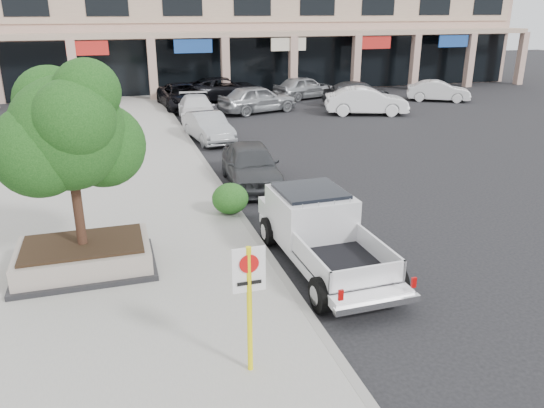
{
  "coord_description": "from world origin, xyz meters",
  "views": [
    {
      "loc": [
        -4.98,
        -10.23,
        5.95
      ],
      "look_at": [
        -1.4,
        1.5,
        1.43
      ],
      "focal_mm": 35.0,
      "sensor_mm": 36.0,
      "label": 1
    }
  ],
  "objects": [
    {
      "name": "ground",
      "position": [
        0.0,
        0.0,
        0.0
      ],
      "size": [
        120.0,
        120.0,
        0.0
      ],
      "primitive_type": "plane",
      "color": "black",
      "rests_on": "ground"
    },
    {
      "name": "sidewalk",
      "position": [
        -5.5,
        6.0,
        0.07
      ],
      "size": [
        8.0,
        52.0,
        0.15
      ],
      "primitive_type": "cube",
      "color": "gray",
      "rests_on": "ground"
    },
    {
      "name": "curb",
      "position": [
        -1.55,
        6.0,
        0.07
      ],
      "size": [
        0.2,
        52.0,
        0.15
      ],
      "primitive_type": "cube",
      "color": "gray",
      "rests_on": "ground"
    },
    {
      "name": "strip_mall",
      "position": [
        8.0,
        33.93,
        4.75
      ],
      "size": [
        40.55,
        12.43,
        9.5
      ],
      "color": "tan",
      "rests_on": "ground"
    },
    {
      "name": "planter",
      "position": [
        -5.91,
        1.83,
        0.48
      ],
      "size": [
        3.2,
        2.2,
        0.68
      ],
      "color": "black",
      "rests_on": "sidewalk"
    },
    {
      "name": "planter_tree",
      "position": [
        -5.78,
        1.98,
        3.41
      ],
      "size": [
        2.9,
        2.55,
        4.0
      ],
      "color": "black",
      "rests_on": "planter"
    },
    {
      "name": "no_parking_sign",
      "position": [
        -3.13,
        -2.91,
        1.63
      ],
      "size": [
        0.55,
        0.09,
        2.3
      ],
      "color": "#FFEC0D",
      "rests_on": "sidewalk"
    },
    {
      "name": "hedge",
      "position": [
        -1.82,
        4.42,
        0.62
      ],
      "size": [
        1.1,
        0.99,
        0.93
      ],
      "primitive_type": "ellipsoid",
      "color": "#184213",
      "rests_on": "sidewalk"
    },
    {
      "name": "pickup_truck",
      "position": [
        -0.35,
        0.54,
        0.86
      ],
      "size": [
        2.12,
        5.48,
        1.71
      ],
      "primitive_type": null,
      "rotation": [
        0.0,
        0.0,
        0.02
      ],
      "color": "silver",
      "rests_on": "ground"
    },
    {
      "name": "curb_car_a",
      "position": [
        -0.39,
        7.33,
        0.76
      ],
      "size": [
        2.14,
        4.57,
        1.51
      ],
      "primitive_type": "imported",
      "rotation": [
        0.0,
        0.0,
        -0.08
      ],
      "color": "#313337",
      "rests_on": "ground"
    },
    {
      "name": "curb_car_b",
      "position": [
        -0.61,
        14.49,
        0.68
      ],
      "size": [
        1.98,
        4.27,
        1.36
      ],
      "primitive_type": "imported",
      "rotation": [
        0.0,
        0.0,
        0.13
      ],
      "color": "#95989C",
      "rests_on": "ground"
    },
    {
      "name": "curb_car_c",
      "position": [
        -0.34,
        19.43,
        0.7
      ],
      "size": [
        2.33,
        4.93,
        1.39
      ],
      "primitive_type": "imported",
      "rotation": [
        0.0,
        0.0,
        -0.08
      ],
      "color": "white",
      "rests_on": "ground"
    },
    {
      "name": "curb_car_d",
      "position": [
        -0.52,
        23.62,
        0.78
      ],
      "size": [
        2.95,
        5.76,
        1.56
      ],
      "primitive_type": "imported",
      "rotation": [
        0.0,
        0.0,
        0.07
      ],
      "color": "black",
      "rests_on": "ground"
    },
    {
      "name": "lot_car_a",
      "position": [
        3.63,
        20.98,
        0.83
      ],
      "size": [
        5.23,
        3.22,
        1.66
      ],
      "primitive_type": "imported",
      "rotation": [
        0.0,
        0.0,
        1.85
      ],
      "color": "gray",
      "rests_on": "ground"
    },
    {
      "name": "lot_car_b",
      "position": [
        9.68,
        18.47,
        0.8
      ],
      "size": [
        5.15,
        3.11,
        1.6
      ],
      "primitive_type": "imported",
      "rotation": [
        0.0,
        0.0,
        1.26
      ],
      "color": "white",
      "rests_on": "ground"
    },
    {
      "name": "lot_car_c",
      "position": [
        10.84,
        22.14,
        0.74
      ],
      "size": [
        5.46,
        3.52,
        1.47
      ],
      "primitive_type": "imported",
      "rotation": [
        0.0,
        0.0,
        1.88
      ],
      "color": "#2D2E32",
      "rests_on": "ground"
    },
    {
      "name": "lot_car_d",
      "position": [
        2.65,
        25.96,
        0.8
      ],
      "size": [
        5.77,
        2.74,
        1.59
      ],
      "primitive_type": "imported",
      "rotation": [
        0.0,
        0.0,
        1.59
      ],
      "color": "black",
      "rests_on": "ground"
    },
    {
      "name": "lot_car_e",
      "position": [
        8.2,
        25.16,
        0.79
      ],
      "size": [
        4.98,
        3.24,
        1.58
      ],
      "primitive_type": "imported",
      "rotation": [
        0.0,
        0.0,
        1.9
      ],
      "color": "gray",
      "rests_on": "ground"
    },
    {
      "name": "lot_car_f",
      "position": [
        16.63,
        21.51,
        0.69
      ],
      "size": [
        4.35,
        3.3,
        1.37
      ],
      "primitive_type": "imported",
      "rotation": [
        0.0,
        0.0,
        1.06
      ],
      "color": "silver",
      "rests_on": "ground"
    }
  ]
}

